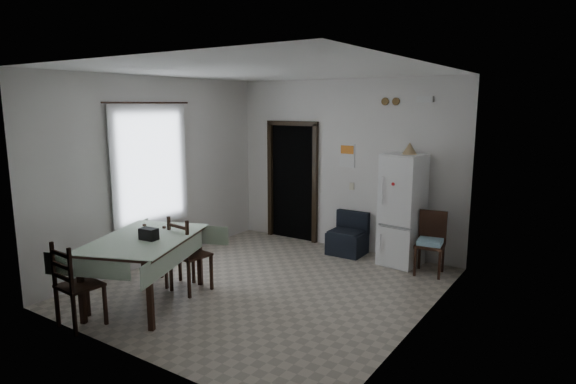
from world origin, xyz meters
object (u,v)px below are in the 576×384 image
Objects in this scene: dining_chair_far_left at (163,253)px; dining_chair_near_head at (80,284)px; dining_chair_far_right at (191,254)px; dining_table at (146,270)px; corner_chair at (430,244)px; fridge at (402,210)px; navy_seat at (347,234)px.

dining_chair_near_head reaches higher than dining_chair_far_left.
dining_chair_far_right reaches higher than dining_chair_far_left.
dining_chair_near_head reaches higher than dining_table.
dining_chair_far_right is at bearing -143.99° from corner_chair.
dining_chair_far_left reaches higher than dining_table.
dining_chair_far_left is (-2.98, -2.43, -0.02)m from corner_chair.
corner_chair is 3.84m from dining_chair_far_left.
navy_seat is (-0.93, 0.00, -0.52)m from fridge.
dining_chair_far_left is (-1.53, -2.63, 0.09)m from navy_seat.
fridge is 0.69m from corner_chair.
navy_seat is at bearing 47.93° from dining_table.
dining_table is 1.63× the size of dining_chair_near_head.
dining_chair_far_right is at bearing -112.24° from navy_seat.
dining_chair_near_head is (-0.09, -0.86, 0.07)m from dining_table.
corner_chair is at bearing -13.94° from fridge.
dining_table is 0.63m from dining_chair_far_right.
navy_seat is 2.81m from dining_chair_far_right.
corner_chair is 1.05× the size of dining_chair_far_left.
fridge is 4.65m from dining_chair_near_head.
navy_seat is 4.27m from dining_chair_near_head.
dining_chair_far_left is at bearing 98.52° from dining_table.
fridge is 1.69× the size of dining_chair_far_right.
dining_table is (-2.13, -3.21, -0.44)m from fridge.
dining_chair_near_head is at bearing -117.25° from dining_table.
dining_chair_near_head reaches higher than corner_chair.
fridge reaches higher than dining_table.
fridge is at bearing 149.91° from corner_chair.
fridge is 3.63m from dining_chair_far_left.
dining_chair_far_right is at bearing 170.59° from dining_chair_far_left.
dining_chair_far_left reaches higher than navy_seat.
fridge is at bearing 34.80° from dining_table.
corner_chair reaches higher than dining_table.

